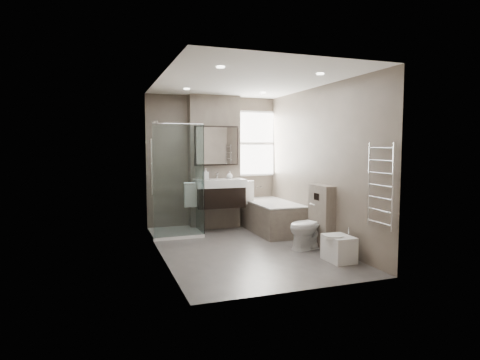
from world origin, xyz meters
name	(u,v)px	position (x,y,z in m)	size (l,w,h in m)	color
room	(246,167)	(0.00, 0.00, 1.30)	(2.70, 3.90, 2.70)	#4C4846
vanity_pier	(214,163)	(0.00, 1.77, 1.30)	(1.00, 0.25, 2.60)	#64594F
vanity	(220,193)	(0.00, 1.43, 0.74)	(0.95, 0.47, 0.66)	black
mirror_cabinet	(217,146)	(0.00, 1.61, 1.63)	(0.86, 0.08, 0.76)	black
towel_left	(191,195)	(-0.56, 1.40, 0.72)	(0.24, 0.06, 0.44)	silver
towel_right	(248,193)	(0.56, 1.40, 0.72)	(0.24, 0.06, 0.44)	silver
shower_enclosure	(181,208)	(-0.75, 1.35, 0.49)	(0.90, 0.90, 2.00)	white
bathtub	(271,215)	(0.92, 1.10, 0.32)	(0.75, 1.60, 0.57)	#64594F
window	(255,144)	(0.90, 1.88, 1.68)	(0.98, 0.06, 1.33)	white
toilet	(309,226)	(0.97, -0.28, 0.36)	(0.40, 0.70, 0.72)	white
cistern_box	(322,216)	(1.21, -0.25, 0.50)	(0.19, 0.55, 1.00)	#64594F
bidet	(339,248)	(1.01, -1.04, 0.19)	(0.40, 0.45, 0.48)	white
towel_radiator	(380,186)	(1.25, -1.60, 1.12)	(0.03, 0.49, 1.10)	silver
soap_bottle_a	(206,174)	(-0.27, 1.42, 1.11)	(0.10, 0.10, 0.21)	white
soap_bottle_b	(230,175)	(0.21, 1.46, 1.07)	(0.11, 0.11, 0.15)	white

